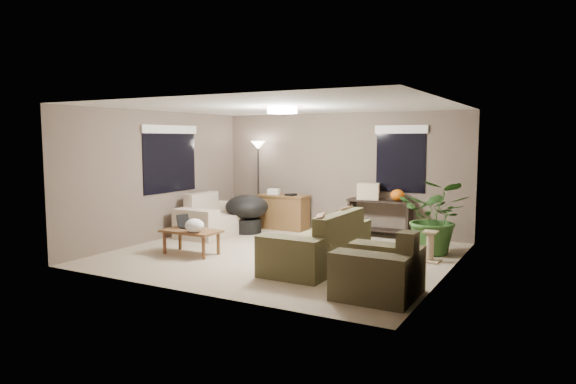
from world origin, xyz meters
The scene contains 20 objects.
room_shell centered at (0.00, 0.00, 1.25)m, with size 5.50×5.50×5.50m.
main_sofa centered at (0.91, -0.41, 0.29)m, with size 0.95×2.20×0.85m.
throw_pillows centered at (1.17, -0.41, 0.65)m, with size 0.38×1.38×0.47m.
loveseat centered at (-2.11, 0.87, 0.30)m, with size 0.90×1.60×0.85m.
armchair centered at (2.23, -1.47, 0.30)m, with size 0.95×1.00×0.85m.
coffee_table centered at (-1.35, -0.77, 0.36)m, with size 1.00×0.55×0.42m.
laptop centered at (-1.52, -0.67, 0.48)m, with size 0.42×0.30×0.24m.
plastic_bag centered at (-1.15, -0.92, 0.53)m, with size 0.33×0.29×0.23m, color white.
desk centered at (-1.16, 2.13, 0.38)m, with size 1.10×0.50×0.75m.
desk_papers centered at (-1.32, 2.12, 0.80)m, with size 0.70×0.30×0.12m.
console_table centered at (0.97, 2.26, 0.44)m, with size 1.30×0.40×0.75m.
pumpkin centered at (1.32, 2.26, 0.86)m, with size 0.28×0.28×0.23m, color orange.
cardboard_box centered at (0.72, 2.26, 0.91)m, with size 0.43×0.32×0.32m, color beige.
papasan_chair centered at (-1.63, 1.37, 0.47)m, with size 1.13×1.13×0.80m.
floor_lamp centered at (-1.87, 2.22, 1.60)m, with size 0.32×0.32×1.91m.
ceiling_fixture centered at (0.00, 0.00, 2.44)m, with size 0.50×0.50×0.10m, color white.
houseplant centered at (2.29, 1.26, 0.50)m, with size 1.16×1.29×1.00m, color #2D5923.
cat_scratching_post centered at (2.35, 0.66, 0.21)m, with size 0.32×0.32×0.50m.
window_left centered at (-2.73, 0.30, 1.78)m, with size 0.05×1.56×1.33m.
window_back centered at (1.30, 2.48, 1.79)m, with size 1.06×0.05×1.33m.
Camera 1 is at (4.24, -7.52, 1.98)m, focal length 32.00 mm.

